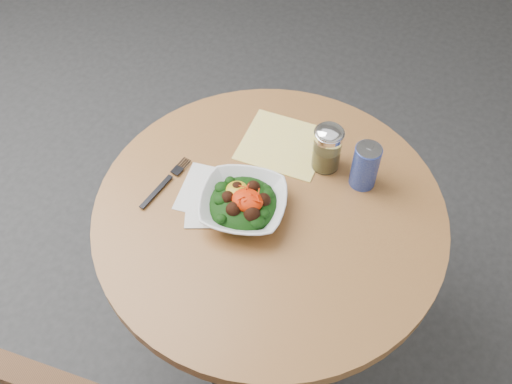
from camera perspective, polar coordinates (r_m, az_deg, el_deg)
ground at (r=2.10m, az=0.99°, el=-13.86°), size 6.00×6.00×0.00m
table at (r=1.61m, az=1.25°, el=-5.84°), size 0.90×0.90×0.75m
cloth_napkin at (r=1.59m, az=2.75°, el=4.81°), size 0.24×0.23×0.00m
paper_napkins at (r=1.47m, az=-4.12°, el=-0.48°), size 0.24×0.23×0.00m
salad_bowl at (r=1.42m, az=-1.28°, el=-1.12°), size 0.27×0.27×0.08m
fork at (r=1.51m, az=-8.91°, el=1.10°), size 0.04×0.20×0.00m
spice_shaker at (r=1.50m, az=7.14°, el=4.38°), size 0.08×0.08×0.14m
beverage_can at (r=1.48m, az=10.87°, el=2.58°), size 0.07×0.07×0.13m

